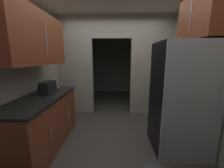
{
  "coord_description": "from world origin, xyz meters",
  "views": [
    {
      "loc": [
        0.04,
        -2.27,
        1.55
      ],
      "look_at": [
        -0.03,
        0.43,
        1.02
      ],
      "focal_mm": 22.09,
      "sensor_mm": 36.0,
      "label": 1
    }
  ],
  "objects": [
    {
      "name": "book_stack",
      "position": [
        -1.2,
        0.48,
        0.93
      ],
      "size": [
        0.15,
        0.17,
        0.06
      ],
      "color": "black",
      "rests_on": "lower_cabinet_run"
    },
    {
      "name": "lower_cabinet_run",
      "position": [
        -1.21,
        -0.09,
        0.45
      ],
      "size": [
        0.64,
        1.68,
        0.9
      ],
      "color": "brown",
      "rests_on": "ground"
    },
    {
      "name": "upper_cabinet_counterside",
      "position": [
        -1.21,
        -0.09,
        1.83
      ],
      "size": [
        0.36,
        1.51,
        0.8
      ],
      "color": "brown"
    },
    {
      "name": "boombox",
      "position": [
        -1.19,
        0.13,
        1.01
      ],
      "size": [
        0.18,
        0.35,
        0.24
      ],
      "color": "black",
      "rests_on": "lower_cabinet_run"
    },
    {
      "name": "upper_cabinet_fridgeside",
      "position": [
        1.35,
        0.01,
        2.2
      ],
      "size": [
        0.36,
        0.91,
        0.78
      ],
      "color": "brown"
    },
    {
      "name": "refrigerator",
      "position": [
        1.1,
        -0.09,
        0.89
      ],
      "size": [
        0.83,
        0.8,
        1.78
      ],
      "color": "black",
      "rests_on": "ground"
    },
    {
      "name": "adjoining_room_shell",
      "position": [
        0.0,
        3.19,
        1.31
      ],
      "size": [
        3.07,
        2.54,
        2.61
      ],
      "color": "gray",
      "rests_on": "ground"
    },
    {
      "name": "ground",
      "position": [
        0.0,
        0.0,
        0.0
      ],
      "size": [
        20.0,
        20.0,
        0.0
      ],
      "primitive_type": "plane",
      "color": "#47423D"
    },
    {
      "name": "kitchen_partition",
      "position": [
        0.02,
        1.47,
        1.41
      ],
      "size": [
        3.07,
        0.12,
        2.61
      ],
      "color": "#ADA899",
      "rests_on": "ground"
    }
  ]
}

